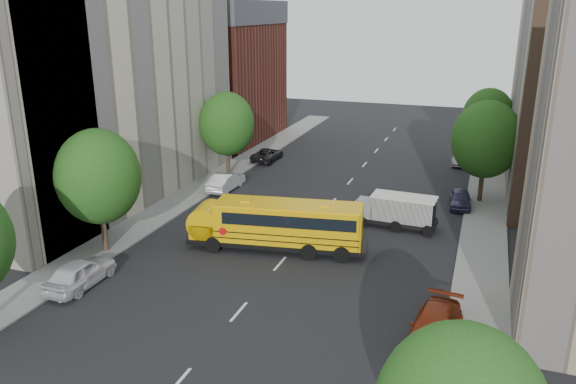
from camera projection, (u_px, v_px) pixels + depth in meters
The scene contains 18 objects.
ground at pixel (291, 251), 35.64m from camera, with size 120.00×120.00×0.00m, color black.
sidewalk_left at pixel (173, 205), 43.77m from camera, with size 3.00×80.00×0.12m, color slate.
sidewalk_right at pixel (483, 245), 36.43m from camera, with size 3.00×80.00×0.12m, color slate.
lane_markings at pixel (332, 202), 44.59m from camera, with size 0.15×64.00×0.01m, color silver.
building_left_cream at pixel (99, 71), 43.63m from camera, with size 10.00×26.00×20.00m, color beige.
building_left_redbrick at pixel (224, 83), 64.42m from camera, with size 10.00×15.00×13.00m, color maroon.
street_tree_1 at pixel (98, 177), 34.03m from camera, with size 5.12×5.12×7.90m.
street_tree_2 at pixel (227, 124), 50.18m from camera, with size 4.99×4.99×7.71m.
street_tree_4 at pixel (486, 140), 43.08m from camera, with size 5.25×5.25×8.10m.
street_tree_5 at pixel (488, 117), 53.94m from camera, with size 4.86×4.86×7.51m.
school_bus at pixel (276, 223), 35.40m from camera, with size 11.62×4.35×3.20m.
safari_truck at pixel (397, 210), 39.18m from camera, with size 5.59×2.34×2.34m.
parked_car_0 at pixel (80, 273), 30.93m from camera, with size 1.87×4.64×1.58m, color silver.
parked_car_1 at pixel (226, 181), 47.42m from camera, with size 1.58×4.52×1.49m, color silver.
parked_car_2 at pixel (267, 154), 56.57m from camera, with size 2.12×4.59×1.28m, color black.
parked_car_3 at pixel (435, 328), 25.71m from camera, with size 2.05×5.05×1.46m, color maroon.
parked_car_4 at pixel (460, 199), 43.33m from camera, with size 1.55×3.84×1.31m, color #3C365F.
parked_car_5 at pixel (463, 157), 55.24m from camera, with size 1.58×4.52×1.49m, color gray.
Camera 1 is at (10.80, -30.86, 14.67)m, focal length 35.00 mm.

